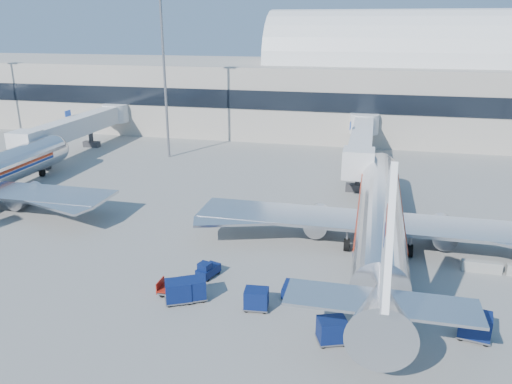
% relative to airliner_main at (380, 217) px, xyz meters
% --- Properties ---
extents(ground, '(260.00, 260.00, 0.00)m').
position_rel_airliner_main_xyz_m(ground, '(-10.00, -4.51, -2.93)').
color(ground, gray).
rests_on(ground, ground).
extents(terminal, '(170.00, 28.15, 21.00)m').
position_rel_airliner_main_xyz_m(terminal, '(-23.60, 51.46, 4.60)').
color(terminal, '#B2AA9E').
rests_on(terminal, ground).
extents(airliner_main, '(32.00, 37.26, 12.07)m').
position_rel_airliner_main_xyz_m(airliner_main, '(0.00, 0.00, 0.00)').
color(airliner_main, silver).
rests_on(airliner_main, ground).
extents(jetbridge_near, '(4.40, 27.50, 6.25)m').
position_rel_airliner_main_xyz_m(jetbridge_near, '(-2.40, 26.30, 1.00)').
color(jetbridge_near, silver).
rests_on(jetbridge_near, ground).
extents(jetbridge_mid, '(4.40, 27.50, 6.25)m').
position_rel_airliner_main_xyz_m(jetbridge_mid, '(-44.40, 26.30, 1.00)').
color(jetbridge_mid, silver).
rests_on(jetbridge_mid, ground).
extents(mast_west, '(2.00, 1.20, 22.60)m').
position_rel_airliner_main_xyz_m(mast_west, '(-30.00, 25.49, 11.87)').
color(mast_west, slate).
rests_on(mast_west, ground).
extents(barrier_near, '(3.00, 0.55, 0.90)m').
position_rel_airliner_main_xyz_m(barrier_near, '(8.00, -2.51, -2.48)').
color(barrier_near, '#9E9E96').
rests_on(barrier_near, ground).
extents(tug_lead, '(2.08, 1.06, 1.35)m').
position_rel_airliner_main_xyz_m(tug_lead, '(-5.67, -9.89, -2.31)').
color(tug_lead, '#091647').
rests_on(tug_lead, ground).
extents(tug_right, '(2.57, 1.49, 1.59)m').
position_rel_airliner_main_xyz_m(tug_right, '(-0.12, -8.33, -2.20)').
color(tug_right, '#091647').
rests_on(tug_right, ground).
extents(tug_left, '(1.59, 2.24, 1.32)m').
position_rel_airliner_main_xyz_m(tug_left, '(-12.80, -8.20, -2.32)').
color(tug_left, '#091647').
rests_on(tug_left, ground).
extents(cart_train_a, '(1.81, 1.44, 1.50)m').
position_rel_airliner_main_xyz_m(cart_train_a, '(-8.06, -11.85, -2.13)').
color(cart_train_a, '#091647').
rests_on(cart_train_a, ground).
extents(cart_train_b, '(2.30, 2.12, 1.63)m').
position_rel_airliner_main_xyz_m(cart_train_b, '(-12.72, -11.70, -2.06)').
color(cart_train_b, '#091647').
rests_on(cart_train_b, ground).
extents(cart_train_c, '(2.28, 2.08, 1.63)m').
position_rel_airliner_main_xyz_m(cart_train_c, '(-13.60, -12.20, -2.06)').
color(cart_train_c, '#091647').
rests_on(cart_train_c, ground).
extents(cart_solo_near, '(2.19, 1.94, 1.60)m').
position_rel_airliner_main_xyz_m(cart_solo_near, '(-2.70, -14.44, -2.08)').
color(cart_solo_near, '#091647').
rests_on(cart_solo_near, ground).
extents(cart_solo_far, '(2.22, 1.84, 1.74)m').
position_rel_airliner_main_xyz_m(cart_solo_far, '(5.86, -12.02, -2.00)').
color(cart_solo_far, '#091647').
rests_on(cart_solo_far, ground).
extents(cart_open_red, '(2.00, 1.42, 0.53)m').
position_rel_airliner_main_xyz_m(cart_open_red, '(-14.35, -11.38, -2.55)').
color(cart_open_red, slate).
rests_on(cart_open_red, ground).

